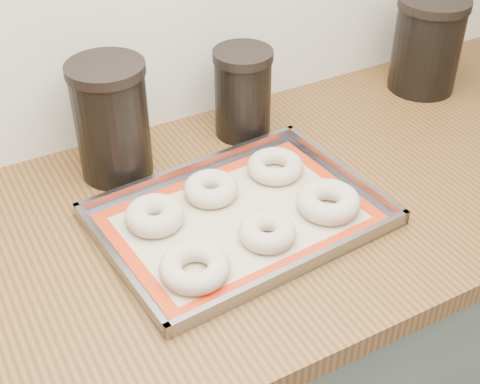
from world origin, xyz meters
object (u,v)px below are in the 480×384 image
baking_tray (240,217)px  bagel_back_left (155,216)px  bagel_back_right (275,166)px  bagel_front_left (195,267)px  bagel_front_mid (267,232)px  canister_right (427,44)px  bagel_front_right (329,202)px  bagel_back_mid (211,189)px  canister_mid (243,93)px  canister_left (112,120)px

baking_tray → bagel_back_left: 0.14m
bagel_back_right → bagel_front_left: bearing=-145.2°
bagel_front_mid → bagel_back_left: size_ratio=0.95×
bagel_front_left → baking_tray: bearing=34.8°
bagel_front_left → bagel_back_left: bagel_back_left is taller
baking_tray → bagel_back_right: (0.12, 0.08, 0.01)m
bagel_front_mid → canister_right: canister_right is taller
bagel_back_left → bagel_front_right: bearing=-21.5°
baking_tray → bagel_back_left: size_ratio=4.92×
bagel_front_right → bagel_back_mid: bearing=140.3°
bagel_front_left → canister_right: canister_right is taller
baking_tray → bagel_back_right: bearing=34.8°
bagel_front_mid → canister_mid: bearing=67.7°
canister_left → bagel_front_right: bearing=-47.0°
bagel_back_mid → canister_mid: bearing=47.0°
bagel_front_mid → bagel_back_right: 0.19m
bagel_front_right → canister_left: canister_left is taller
bagel_back_mid → bagel_back_right: size_ratio=0.93×
canister_right → bagel_back_left: bearing=-167.0°
bagel_back_left → canister_left: bearing=89.1°
bagel_front_left → canister_right: 0.78m
bagel_back_left → bagel_back_mid: (0.12, 0.02, -0.00)m
baking_tray → canister_right: 0.63m
canister_left → canister_right: size_ratio=1.06×
baking_tray → bagel_back_mid: 0.08m
bagel_front_right → bagel_back_right: size_ratio=1.06×
bagel_front_left → canister_mid: 0.43m
baking_tray → bagel_back_mid: size_ratio=5.09×
canister_left → bagel_back_left: bearing=-90.9°
baking_tray → bagel_front_left: size_ratio=4.46×
baking_tray → bagel_back_mid: (-0.02, 0.08, 0.02)m
bagel_front_left → canister_mid: canister_mid is taller
baking_tray → bagel_back_right: bagel_back_right is taller
baking_tray → bagel_back_right: size_ratio=4.72×
baking_tray → bagel_back_mid: bearing=101.5°
canister_mid → canister_right: size_ratio=0.86×
bagel_back_left → canister_right: bearing=13.0°
baking_tray → bagel_front_mid: (0.01, -0.07, 0.02)m
bagel_front_mid → bagel_back_left: (-0.14, 0.12, 0.00)m
bagel_front_mid → canister_left: (-0.14, 0.31, 0.09)m
bagel_front_right → canister_left: 0.41m
canister_left → bagel_back_right: bearing=-31.6°
bagel_front_left → bagel_back_right: bearing=34.8°
canister_left → baking_tray: bearing=-61.4°
bagel_front_right → bagel_front_left: bearing=-172.8°
bagel_back_left → bagel_front_mid: bearing=-40.9°
bagel_front_left → bagel_front_right: size_ratio=1.00×
bagel_back_mid → canister_right: (0.60, 0.14, 0.08)m
canister_mid → bagel_back_left: bearing=-145.0°
canister_mid → canister_right: 0.45m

